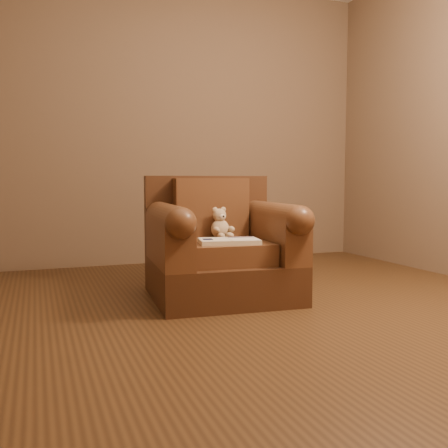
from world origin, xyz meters
name	(u,v)px	position (x,y,z in m)	size (l,w,h in m)	color
floor	(253,312)	(0.00, 0.00, 0.00)	(4.00, 4.00, 0.00)	#4F331B
room	(255,20)	(0.00, 0.00, 1.71)	(4.02, 4.02, 2.71)	brown
armchair	(220,250)	(-0.05, 0.45, 0.32)	(0.98, 0.94, 0.83)	#452817
teddy_bear	(221,226)	(-0.01, 0.53, 0.48)	(0.16, 0.18, 0.22)	#C9AF8C
guidebook	(229,241)	(-0.08, 0.21, 0.41)	(0.41, 0.29, 0.03)	beige
side_table	(280,249)	(0.56, 0.75, 0.26)	(0.35, 0.35, 0.48)	gold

